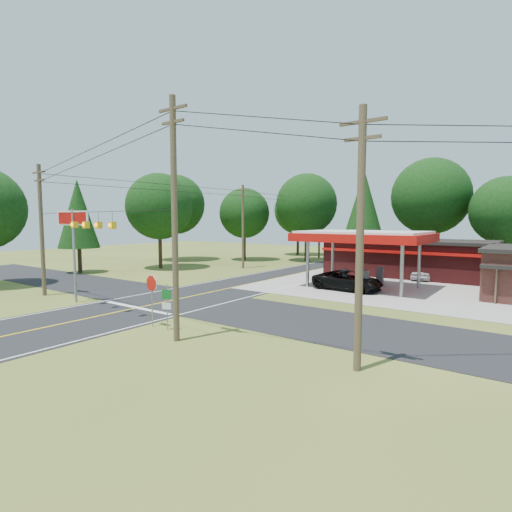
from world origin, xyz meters
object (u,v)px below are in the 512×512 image
Objects in this scene: gas_canopy at (363,238)px; sedan_car at (423,272)px; octagonal_stop_sign at (152,287)px; suv_car at (347,281)px; big_stop_sign at (73,234)px.

gas_canopy is 2.42× the size of sedan_car.
octagonal_stop_sign is at bearing -111.19° from sedan_car.
octagonal_stop_sign is (-7.50, -27.01, 1.43)m from sedan_car.
sedan_car is 1.52× the size of octagonal_stop_sign.
gas_canopy is at bearing -9.74° from suv_car.
sedan_car is (3.00, 8.00, -3.52)m from gas_canopy.
sedan_car is 31.34m from big_stop_sign.
big_stop_sign reaches higher than suv_car.
octagonal_stop_sign reaches higher than suv_car.
suv_car is at bearing 76.75° from octagonal_stop_sign.
big_stop_sign is at bearing 143.89° from suv_car.
big_stop_sign is (-13.50, -15.98, 4.05)m from suv_car.
gas_canopy reaches higher than suv_car.
suv_car reaches higher than sedan_car.
suv_car is 21.30m from big_stop_sign.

